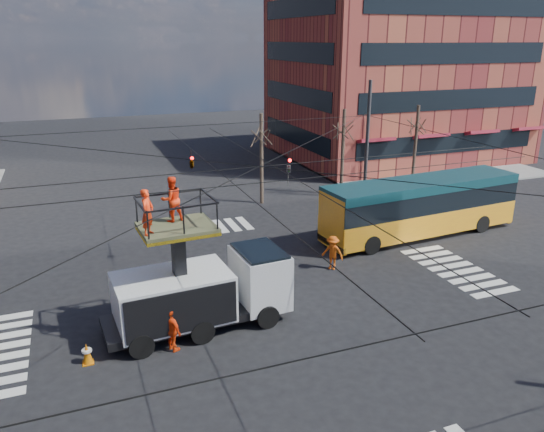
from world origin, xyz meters
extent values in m
plane|color=black|center=(0.00, 0.00, 0.00)|extent=(120.00, 120.00, 0.00)
cube|color=slate|center=(21.00, 21.00, 0.06)|extent=(18.00, 18.00, 0.12)
cube|color=maroon|center=(22.00, 24.00, 7.00)|extent=(20.00, 16.00, 14.00)
cube|color=black|center=(22.00, 16.00, 2.45)|extent=(17.00, 0.12, 1.58)
cube|color=black|center=(12.00, 24.00, 2.45)|extent=(0.12, 13.60, 1.58)
cube|color=black|center=(22.00, 16.00, 5.95)|extent=(17.00, 0.12, 1.57)
cube|color=black|center=(12.00, 24.00, 5.95)|extent=(0.12, 13.60, 1.57)
cube|color=black|center=(22.00, 16.00, 9.45)|extent=(17.00, 0.12, 1.57)
cube|color=black|center=(12.00, 24.00, 9.45)|extent=(0.12, 13.60, 1.57)
cube|color=black|center=(22.00, 16.00, 12.95)|extent=(17.00, 0.12, 1.57)
cube|color=black|center=(12.00, 24.00, 12.95)|extent=(0.12, 13.60, 1.57)
cylinder|color=#2D2D30|center=(12.00, 12.00, 4.00)|extent=(0.24, 0.24, 8.00)
cylinder|color=black|center=(0.00, 12.00, 5.70)|extent=(24.00, 0.03, 0.03)
cylinder|color=black|center=(0.00, -12.00, 5.70)|extent=(24.00, 0.03, 0.03)
cylinder|color=black|center=(12.00, 0.00, 5.70)|extent=(0.03, 24.00, 0.03)
cylinder|color=black|center=(0.00, 0.00, 5.90)|extent=(24.02, 24.02, 0.03)
cylinder|color=black|center=(0.00, 0.00, 5.90)|extent=(24.02, 24.02, 0.03)
cylinder|color=black|center=(0.00, -1.20, 5.60)|extent=(24.00, 0.03, 0.03)
cylinder|color=black|center=(0.00, 1.20, 5.60)|extent=(24.00, 0.03, 0.03)
cylinder|color=black|center=(-1.20, 0.00, 5.50)|extent=(0.03, 24.00, 0.03)
cylinder|color=black|center=(1.20, 0.00, 5.50)|extent=(0.03, 24.00, 0.03)
imported|color=black|center=(2.50, 3.00, 5.10)|extent=(0.16, 0.20, 1.00)
imported|color=black|center=(-1.50, 5.00, 5.35)|extent=(0.26, 1.24, 0.50)
cylinder|color=#382B21|center=(5.00, 13.50, 3.00)|extent=(0.24, 0.24, 6.00)
cylinder|color=#382B21|center=(11.00, 13.50, 3.00)|extent=(0.24, 0.24, 6.00)
cylinder|color=#382B21|center=(17.00, 13.50, 3.00)|extent=(0.24, 0.24, 6.00)
cube|color=black|center=(-2.79, -0.77, 0.55)|extent=(7.13, 2.65, 0.30)
cube|color=silver|center=(-0.20, -0.60, 1.55)|extent=(1.95, 2.51, 2.20)
cube|color=black|center=(-0.20, -0.60, 2.35)|extent=(1.75, 2.40, 0.80)
cube|color=silver|center=(-3.69, -0.82, 1.45)|extent=(4.35, 2.77, 1.80)
cylinder|color=black|center=(-0.32, -1.76, 0.45)|extent=(0.92, 0.41, 0.90)
cylinder|color=black|center=(-0.47, 0.54, 0.45)|extent=(0.92, 0.41, 0.90)
cylinder|color=black|center=(-2.92, -1.93, 0.45)|extent=(0.92, 0.41, 0.90)
cylinder|color=black|center=(-3.07, 0.37, 0.45)|extent=(0.92, 0.41, 0.90)
cylinder|color=black|center=(-5.11, -2.07, 0.45)|extent=(0.92, 0.41, 0.90)
cylinder|color=black|center=(-5.26, 0.23, 0.45)|extent=(0.92, 0.41, 0.90)
cube|color=black|center=(-3.39, -0.80, 2.78)|extent=(0.48, 0.48, 2.76)
cube|color=#4C4E2E|center=(-3.39, -0.80, 4.16)|extent=(2.73, 2.27, 0.12)
cube|color=yellow|center=(-3.39, -0.80, 4.04)|extent=(2.73, 2.27, 0.12)
imported|color=#FF3510|center=(-4.45, -1.37, 5.02)|extent=(0.64, 0.69, 1.59)
imported|color=#FF3510|center=(-3.43, -0.26, 5.05)|extent=(0.94, 0.82, 1.66)
cube|color=orange|center=(11.22, 4.64, 0.95)|extent=(11.85, 3.47, 1.30)
cube|color=black|center=(11.22, 4.64, 2.15)|extent=(11.85, 3.42, 1.10)
cube|color=#0C3037|center=(11.22, 4.64, 2.95)|extent=(11.85, 3.47, 0.50)
cube|color=orange|center=(5.49, 4.21, 1.60)|extent=(0.44, 2.48, 2.80)
cube|color=orange|center=(16.95, 5.07, 1.60)|extent=(0.44, 2.48, 2.80)
cube|color=black|center=(5.44, 4.20, 0.45)|extent=(0.35, 2.60, 0.30)
cube|color=gold|center=(5.59, 4.21, 2.85)|extent=(0.22, 1.60, 0.35)
cylinder|color=black|center=(7.23, 3.15, 0.50)|extent=(1.02, 0.37, 1.00)
cylinder|color=black|center=(7.05, 5.51, 0.50)|extent=(1.02, 0.37, 1.00)
cylinder|color=black|center=(14.81, 3.73, 0.50)|extent=(1.02, 0.37, 1.00)
cylinder|color=black|center=(14.63, 6.08, 0.50)|extent=(1.02, 0.37, 1.00)
cone|color=orange|center=(-6.89, -1.81, 0.38)|extent=(0.36, 0.36, 0.77)
imported|color=#FF4510|center=(-4.01, -2.08, 0.82)|extent=(0.74, 1.04, 1.64)
imported|color=#E6560E|center=(4.48, 2.19, 0.84)|extent=(1.20, 1.22, 1.68)
camera|label=1|loc=(-6.61, -18.59, 10.54)|focal=35.00mm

